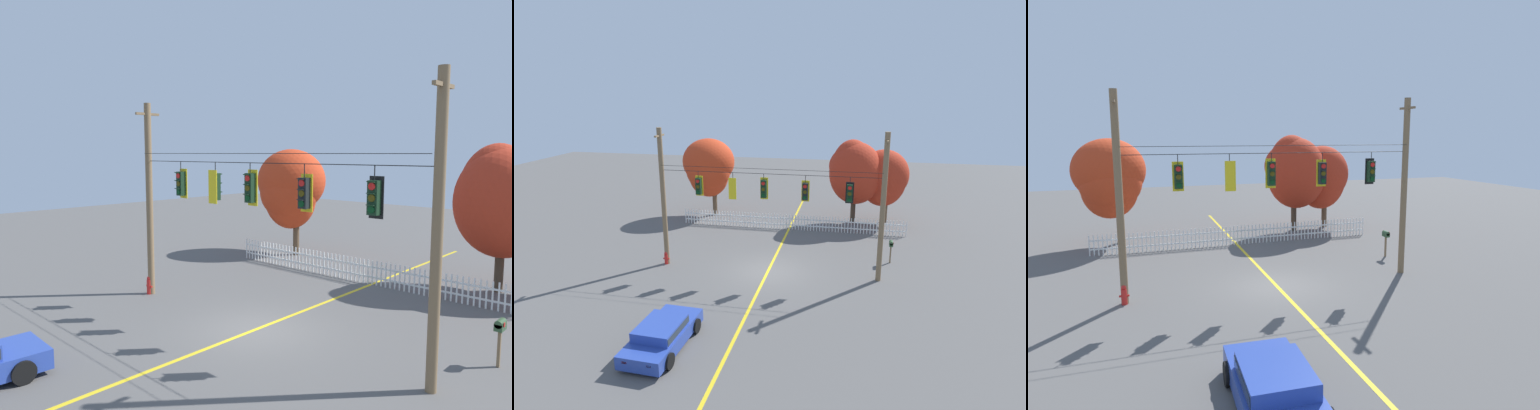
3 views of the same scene
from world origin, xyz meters
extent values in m
plane|color=#565451|center=(0.00, 0.00, 0.00)|extent=(80.00, 80.00, 0.00)
cube|color=gold|center=(0.00, 0.00, 0.00)|extent=(0.16, 36.00, 0.01)
cylinder|color=brown|center=(-6.15, 0.00, 4.04)|extent=(0.28, 0.28, 8.07)
cylinder|color=brown|center=(6.15, 0.00, 4.04)|extent=(0.28, 0.28, 8.07)
cube|color=brown|center=(-6.15, 0.00, 7.62)|extent=(0.10, 1.10, 0.10)
cube|color=brown|center=(6.15, 0.00, 7.62)|extent=(0.10, 1.10, 0.10)
cylinder|color=black|center=(0.00, 0.00, 5.70)|extent=(12.10, 0.02, 0.02)
cylinder|color=black|center=(0.00, -0.25, 6.00)|extent=(12.10, 0.02, 0.02)
cylinder|color=black|center=(-3.97, 0.00, 5.50)|extent=(0.03, 0.03, 0.39)
cube|color=yellow|center=(-3.97, 0.13, 4.84)|extent=(0.43, 0.02, 1.15)
cube|color=black|center=(-3.97, 0.00, 4.84)|extent=(0.30, 0.24, 0.93)
cylinder|color=red|center=(-3.97, -0.14, 5.15)|extent=(0.20, 0.03, 0.20)
cube|color=black|center=(-3.97, -0.18, 5.26)|extent=(0.22, 0.12, 0.06)
cylinder|color=#463B09|center=(-3.97, -0.14, 4.84)|extent=(0.20, 0.03, 0.20)
cube|color=black|center=(-3.97, -0.18, 4.96)|extent=(0.22, 0.12, 0.06)
cylinder|color=#073513|center=(-3.97, -0.14, 4.53)|extent=(0.20, 0.03, 0.20)
cube|color=black|center=(-3.97, -0.18, 4.65)|extent=(0.22, 0.12, 0.06)
cylinder|color=black|center=(-1.97, 0.00, 5.50)|extent=(0.03, 0.03, 0.39)
cube|color=yellow|center=(-1.97, -0.13, 4.82)|extent=(0.43, 0.02, 1.21)
cube|color=black|center=(-1.97, 0.00, 4.82)|extent=(0.30, 0.24, 0.97)
cylinder|color=red|center=(-1.97, 0.14, 5.14)|extent=(0.20, 0.03, 0.20)
cube|color=black|center=(-1.97, 0.18, 5.26)|extent=(0.22, 0.12, 0.06)
cylinder|color=#463B09|center=(-1.97, 0.14, 4.82)|extent=(0.20, 0.03, 0.20)
cube|color=black|center=(-1.97, 0.18, 4.93)|extent=(0.22, 0.12, 0.06)
cylinder|color=#073513|center=(-1.97, 0.14, 4.49)|extent=(0.20, 0.03, 0.20)
cube|color=black|center=(-1.97, 0.18, 4.61)|extent=(0.22, 0.12, 0.06)
cylinder|color=black|center=(-0.23, 0.00, 5.52)|extent=(0.03, 0.03, 0.35)
cube|color=yellow|center=(-0.23, 0.13, 4.86)|extent=(0.43, 0.02, 1.22)
cube|color=black|center=(-0.23, 0.00, 4.86)|extent=(0.30, 0.24, 0.99)
cylinder|color=red|center=(-0.23, -0.14, 5.19)|extent=(0.20, 0.03, 0.20)
cube|color=black|center=(-0.23, -0.18, 5.30)|extent=(0.22, 0.12, 0.06)
cylinder|color=#463B09|center=(-0.23, -0.14, 4.86)|extent=(0.20, 0.03, 0.20)
cube|color=black|center=(-0.23, -0.18, 4.97)|extent=(0.22, 0.12, 0.06)
cylinder|color=#073513|center=(-0.23, -0.14, 4.53)|extent=(0.20, 0.03, 0.20)
cube|color=black|center=(-0.23, -0.18, 4.64)|extent=(0.22, 0.12, 0.06)
cylinder|color=black|center=(2.05, 0.00, 5.49)|extent=(0.03, 0.03, 0.42)
cube|color=yellow|center=(2.05, 0.13, 4.81)|extent=(0.43, 0.02, 1.16)
cube|color=black|center=(2.05, 0.00, 4.81)|extent=(0.30, 0.24, 0.93)
cylinder|color=red|center=(2.05, -0.14, 5.12)|extent=(0.20, 0.03, 0.20)
cube|color=black|center=(2.05, -0.18, 5.24)|extent=(0.22, 0.12, 0.06)
cylinder|color=#463B09|center=(2.05, -0.14, 4.81)|extent=(0.20, 0.03, 0.20)
cube|color=black|center=(2.05, -0.18, 4.93)|extent=(0.22, 0.12, 0.06)
cylinder|color=#073513|center=(2.05, -0.14, 4.50)|extent=(0.20, 0.03, 0.20)
cube|color=black|center=(2.05, -0.18, 4.62)|extent=(0.22, 0.12, 0.06)
cylinder|color=black|center=(4.40, 0.00, 5.49)|extent=(0.03, 0.03, 0.40)
cube|color=black|center=(4.40, 0.13, 4.83)|extent=(0.43, 0.02, 1.16)
cube|color=black|center=(4.40, 0.00, 4.83)|extent=(0.30, 0.24, 0.93)
cylinder|color=red|center=(4.40, -0.14, 5.14)|extent=(0.20, 0.03, 0.20)
cube|color=black|center=(4.40, -0.18, 5.25)|extent=(0.22, 0.12, 0.06)
cylinder|color=#463B09|center=(4.40, -0.14, 4.83)|extent=(0.20, 0.03, 0.20)
cube|color=black|center=(4.40, -0.18, 4.94)|extent=(0.22, 0.12, 0.06)
cylinder|color=#073513|center=(4.40, -0.14, 4.52)|extent=(0.20, 0.03, 0.20)
cube|color=black|center=(4.40, -0.18, 4.63)|extent=(0.22, 0.12, 0.06)
cube|color=white|center=(-8.06, 7.77, 0.57)|extent=(0.06, 0.04, 1.13)
cube|color=white|center=(-7.83, 7.77, 0.57)|extent=(0.06, 0.04, 1.13)
cube|color=white|center=(-7.61, 7.77, 0.57)|extent=(0.06, 0.04, 1.13)
cube|color=white|center=(-7.38, 7.77, 0.57)|extent=(0.06, 0.04, 1.13)
cube|color=white|center=(-7.16, 7.77, 0.57)|extent=(0.06, 0.04, 1.13)
cube|color=white|center=(-6.93, 7.77, 0.57)|extent=(0.06, 0.04, 1.13)
cube|color=white|center=(-6.71, 7.77, 0.57)|extent=(0.06, 0.04, 1.13)
cube|color=white|center=(-6.48, 7.77, 0.57)|extent=(0.06, 0.04, 1.13)
cube|color=white|center=(-6.26, 7.77, 0.57)|extent=(0.06, 0.04, 1.13)
cube|color=white|center=(-6.03, 7.77, 0.57)|extent=(0.06, 0.04, 1.13)
cube|color=white|center=(-5.81, 7.77, 0.57)|extent=(0.06, 0.04, 1.13)
cube|color=white|center=(-5.58, 7.77, 0.57)|extent=(0.06, 0.04, 1.13)
cube|color=white|center=(-5.36, 7.77, 0.57)|extent=(0.06, 0.04, 1.13)
cube|color=white|center=(-5.13, 7.77, 0.57)|extent=(0.06, 0.04, 1.13)
cube|color=white|center=(-4.91, 7.77, 0.57)|extent=(0.06, 0.04, 1.13)
cube|color=white|center=(-4.68, 7.77, 0.57)|extent=(0.06, 0.04, 1.13)
cube|color=white|center=(-4.46, 7.77, 0.57)|extent=(0.06, 0.04, 1.13)
cube|color=white|center=(-4.23, 7.77, 0.57)|extent=(0.06, 0.04, 1.13)
cube|color=white|center=(-4.01, 7.77, 0.57)|extent=(0.06, 0.04, 1.13)
cube|color=white|center=(-3.78, 7.77, 0.57)|extent=(0.06, 0.04, 1.13)
cube|color=white|center=(-3.56, 7.77, 0.57)|extent=(0.06, 0.04, 1.13)
cube|color=white|center=(-3.33, 7.77, 0.57)|extent=(0.06, 0.04, 1.13)
cube|color=white|center=(-3.11, 7.77, 0.57)|extent=(0.06, 0.04, 1.13)
cube|color=white|center=(-2.88, 7.77, 0.57)|extent=(0.06, 0.04, 1.13)
cube|color=white|center=(-2.66, 7.77, 0.57)|extent=(0.06, 0.04, 1.13)
cube|color=white|center=(-2.43, 7.77, 0.57)|extent=(0.06, 0.04, 1.13)
cube|color=white|center=(-2.21, 7.77, 0.57)|extent=(0.06, 0.04, 1.13)
cube|color=white|center=(-1.99, 7.77, 0.57)|extent=(0.06, 0.04, 1.13)
cube|color=white|center=(-1.76, 7.77, 0.57)|extent=(0.06, 0.04, 1.13)
cube|color=white|center=(-1.54, 7.77, 0.57)|extent=(0.06, 0.04, 1.13)
cube|color=white|center=(-1.31, 7.77, 0.57)|extent=(0.06, 0.04, 1.13)
cube|color=white|center=(-1.09, 7.77, 0.57)|extent=(0.06, 0.04, 1.13)
cube|color=white|center=(-0.86, 7.77, 0.57)|extent=(0.06, 0.04, 1.13)
cube|color=white|center=(-0.64, 7.77, 0.57)|extent=(0.06, 0.04, 1.13)
cube|color=white|center=(-0.41, 7.77, 0.57)|extent=(0.06, 0.04, 1.13)
cube|color=white|center=(-0.19, 7.77, 0.57)|extent=(0.06, 0.04, 1.13)
cube|color=white|center=(0.04, 7.77, 0.57)|extent=(0.06, 0.04, 1.13)
cube|color=white|center=(0.26, 7.77, 0.57)|extent=(0.06, 0.04, 1.13)
cube|color=white|center=(0.49, 7.77, 0.57)|extent=(0.06, 0.04, 1.13)
cube|color=white|center=(0.71, 7.77, 0.57)|extent=(0.06, 0.04, 1.13)
cube|color=white|center=(0.94, 7.77, 0.57)|extent=(0.06, 0.04, 1.13)
cube|color=white|center=(1.16, 7.77, 0.57)|extent=(0.06, 0.04, 1.13)
cube|color=white|center=(1.39, 7.77, 0.57)|extent=(0.06, 0.04, 1.13)
cube|color=white|center=(1.61, 7.77, 0.57)|extent=(0.06, 0.04, 1.13)
cube|color=white|center=(1.84, 7.77, 0.57)|extent=(0.06, 0.04, 1.13)
cube|color=white|center=(2.06, 7.77, 0.57)|extent=(0.06, 0.04, 1.13)
cube|color=white|center=(2.29, 7.77, 0.57)|extent=(0.06, 0.04, 1.13)
cube|color=white|center=(2.51, 7.77, 0.57)|extent=(0.06, 0.04, 1.13)
cube|color=white|center=(2.74, 7.77, 0.57)|extent=(0.06, 0.04, 1.13)
cube|color=white|center=(2.96, 7.77, 0.57)|extent=(0.06, 0.04, 1.13)
cube|color=white|center=(3.19, 7.77, 0.57)|extent=(0.06, 0.04, 1.13)
cube|color=white|center=(3.41, 7.77, 0.57)|extent=(0.06, 0.04, 1.13)
cube|color=white|center=(3.64, 7.77, 0.57)|extent=(0.06, 0.04, 1.13)
cube|color=white|center=(3.86, 7.77, 0.57)|extent=(0.06, 0.04, 1.13)
cube|color=white|center=(4.09, 7.77, 0.57)|extent=(0.06, 0.04, 1.13)
cube|color=white|center=(4.31, 7.77, 0.57)|extent=(0.06, 0.04, 1.13)
cube|color=white|center=(4.53, 7.77, 0.57)|extent=(0.06, 0.04, 1.13)
cube|color=white|center=(4.76, 7.77, 0.57)|extent=(0.06, 0.04, 1.13)
cube|color=white|center=(4.98, 7.77, 0.57)|extent=(0.06, 0.04, 1.13)
cube|color=white|center=(5.21, 7.77, 0.57)|extent=(0.06, 0.04, 1.13)
cube|color=white|center=(5.43, 7.77, 0.57)|extent=(0.06, 0.04, 1.13)
cube|color=white|center=(5.66, 7.77, 0.57)|extent=(0.06, 0.04, 1.13)
cube|color=white|center=(5.88, 7.77, 0.57)|extent=(0.06, 0.04, 1.13)
cube|color=white|center=(6.11, 7.77, 0.57)|extent=(0.06, 0.04, 1.13)
cube|color=white|center=(6.33, 7.77, 0.57)|extent=(0.06, 0.04, 1.13)
cube|color=white|center=(6.56, 7.77, 0.57)|extent=(0.06, 0.04, 1.13)
cube|color=white|center=(6.78, 7.77, 0.57)|extent=(0.06, 0.04, 1.13)
cube|color=white|center=(7.01, 7.77, 0.57)|extent=(0.06, 0.04, 1.13)
cube|color=white|center=(7.23, 7.77, 0.57)|extent=(0.06, 0.04, 1.13)
cube|color=white|center=(7.46, 7.77, 0.57)|extent=(0.06, 0.04, 1.13)
cube|color=white|center=(7.68, 7.77, 0.57)|extent=(0.06, 0.04, 1.13)
cube|color=white|center=(7.91, 7.77, 0.57)|extent=(0.06, 0.04, 1.13)
cube|color=white|center=(8.13, 7.77, 0.57)|extent=(0.06, 0.04, 1.13)
cube|color=white|center=(8.36, 7.77, 0.57)|extent=(0.06, 0.04, 1.13)
cube|color=white|center=(0.15, 7.80, 0.34)|extent=(16.41, 0.03, 0.08)
cube|color=white|center=(0.15, 7.80, 0.81)|extent=(16.41, 0.03, 0.08)
cylinder|color=brown|center=(-6.56, 10.43, 1.18)|extent=(0.37, 0.37, 2.36)
ellipsoid|color=red|center=(-6.98, 10.35, 3.36)|extent=(3.24, 2.73, 3.62)
ellipsoid|color=red|center=(-6.91, 10.12, 3.75)|extent=(3.55, 3.14, 3.32)
ellipsoid|color=red|center=(-6.98, 10.45, 4.40)|extent=(4.18, 3.79, 3.72)
cylinder|color=#473828|center=(4.59, 10.58, 1.27)|extent=(0.37, 0.37, 2.54)
ellipsoid|color=#B22D19|center=(4.66, 10.32, 3.92)|extent=(3.97, 3.76, 4.71)
ellipsoid|color=#B22D19|center=(4.38, 10.42, 4.28)|extent=(3.14, 2.86, 4.33)
ellipsoid|color=#B22D19|center=(4.46, 10.70, 4.36)|extent=(3.67, 3.24, 3.22)
cylinder|color=brown|center=(7.03, 10.98, 1.10)|extent=(0.37, 0.37, 2.21)
ellipsoid|color=#B22D19|center=(6.70, 10.92, 3.51)|extent=(3.55, 3.08, 4.36)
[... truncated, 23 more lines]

